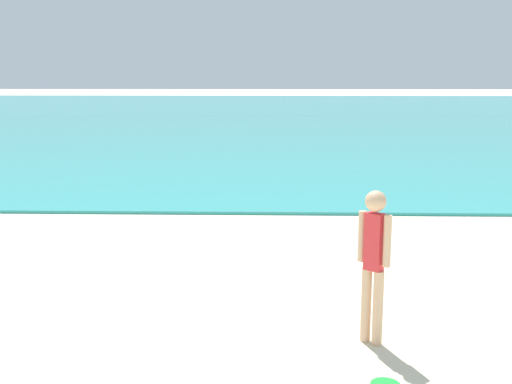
{
  "coord_description": "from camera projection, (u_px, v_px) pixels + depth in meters",
  "views": [
    {
      "loc": [
        0.78,
        -0.91,
        2.62
      ],
      "look_at": [
        0.53,
        8.47,
        0.83
      ],
      "focal_mm": 44.12,
      "sensor_mm": 36.0,
      "label": 1
    }
  ],
  "objects": [
    {
      "name": "water",
      "position": [
        261.0,
        113.0,
        41.21
      ],
      "size": [
        160.0,
        60.0,
        0.06
      ],
      "primitive_type": "cube",
      "color": "teal",
      "rests_on": "ground"
    },
    {
      "name": "person_standing",
      "position": [
        374.0,
        258.0,
        6.04
      ],
      "size": [
        0.29,
        0.25,
        1.53
      ],
      "rotation": [
        0.0,
        0.0,
        5.59
      ],
      "color": "#DDAD84",
      "rests_on": "ground"
    }
  ]
}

